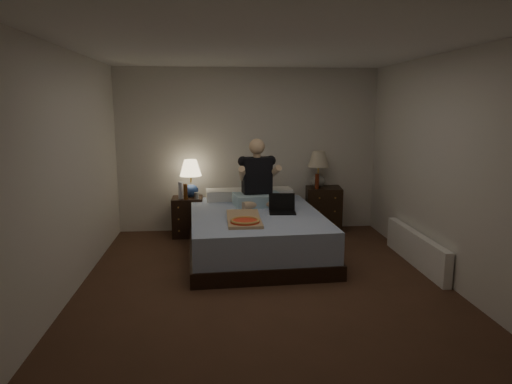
{
  "coord_description": "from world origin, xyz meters",
  "views": [
    {
      "loc": [
        -0.52,
        -4.77,
        1.93
      ],
      "look_at": [
        0.0,
        0.9,
        0.85
      ],
      "focal_mm": 32.0,
      "sensor_mm": 36.0,
      "label": 1
    }
  ],
  "objects": [
    {
      "name": "ceiling",
      "position": [
        0.0,
        0.0,
        2.5
      ],
      "size": [
        4.0,
        4.5,
        0.0
      ],
      "primitive_type": "cube",
      "rotation": [
        3.14,
        0.0,
        0.0
      ],
      "color": "white",
      "rests_on": "ground"
    },
    {
      "name": "beer_bottle_left",
      "position": [
        -0.95,
        1.8,
        0.7
      ],
      "size": [
        0.06,
        0.06,
        0.23
      ],
      "primitive_type": "cylinder",
      "color": "#50290B",
      "rests_on": "nightstand_left"
    },
    {
      "name": "lamp_right",
      "position": [
        1.07,
        2.05,
        0.97
      ],
      "size": [
        0.35,
        0.35,
        0.56
      ],
      "primitive_type": null,
      "rotation": [
        0.0,
        0.0,
        -0.1
      ],
      "color": "gray",
      "rests_on": "nightstand_right"
    },
    {
      "name": "bed",
      "position": [
        0.01,
        1.01,
        0.28
      ],
      "size": [
        1.78,
        2.3,
        0.56
      ],
      "primitive_type": "cube",
      "rotation": [
        0.0,
        0.0,
        0.05
      ],
      "color": "#5F80BF",
      "rests_on": "floor"
    },
    {
      "name": "nightstand_right",
      "position": [
        1.16,
        2.05,
        0.35
      ],
      "size": [
        0.58,
        0.53,
        0.69
      ],
      "primitive_type": "cube",
      "rotation": [
        0.0,
        0.0,
        -0.11
      ],
      "color": "black",
      "rests_on": "floor"
    },
    {
      "name": "wall_right",
      "position": [
        2.0,
        0.0,
        1.25
      ],
      "size": [
        0.0,
        4.5,
        2.5
      ],
      "primitive_type": "cube",
      "rotation": [
        1.57,
        0.0,
        -1.57
      ],
      "color": "silver",
      "rests_on": "ground"
    },
    {
      "name": "person",
      "position": [
        0.07,
        1.45,
        1.02
      ],
      "size": [
        0.72,
        0.6,
        0.93
      ],
      "primitive_type": null,
      "rotation": [
        0.0,
        0.0,
        0.13
      ],
      "color": "black",
      "rests_on": "bed"
    },
    {
      "name": "beer_bottle_right",
      "position": [
        1.02,
        1.92,
        0.81
      ],
      "size": [
        0.06,
        0.06,
        0.23
      ],
      "primitive_type": "cylinder",
      "color": "#5D1F0D",
      "rests_on": "nightstand_right"
    },
    {
      "name": "water_bottle",
      "position": [
        -1.02,
        1.87,
        0.71
      ],
      "size": [
        0.07,
        0.07,
        0.25
      ],
      "primitive_type": "cylinder",
      "color": "silver",
      "rests_on": "nightstand_left"
    },
    {
      "name": "radiator",
      "position": [
        1.93,
        0.4,
        0.2
      ],
      "size": [
        0.1,
        1.6,
        0.4
      ],
      "primitive_type": "cube",
      "color": "white",
      "rests_on": "floor"
    },
    {
      "name": "wall_left",
      "position": [
        -2.0,
        0.0,
        1.25
      ],
      "size": [
        0.0,
        4.5,
        2.5
      ],
      "primitive_type": "cube",
      "rotation": [
        1.57,
        0.0,
        1.57
      ],
      "color": "silver",
      "rests_on": "ground"
    },
    {
      "name": "floor",
      "position": [
        0.0,
        0.0,
        0.0
      ],
      "size": [
        4.0,
        4.5,
        0.0
      ],
      "primitive_type": "cube",
      "color": "#523323",
      "rests_on": "ground"
    },
    {
      "name": "laptop",
      "position": [
        0.35,
        0.94,
        0.68
      ],
      "size": [
        0.36,
        0.3,
        0.24
      ],
      "primitive_type": null,
      "rotation": [
        0.0,
        0.0,
        -0.08
      ],
      "color": "black",
      "rests_on": "bed"
    },
    {
      "name": "wall_back",
      "position": [
        0.0,
        2.25,
        1.25
      ],
      "size": [
        4.0,
        0.0,
        2.5
      ],
      "primitive_type": "cube",
      "rotation": [
        1.57,
        0.0,
        0.0
      ],
      "color": "silver",
      "rests_on": "ground"
    },
    {
      "name": "pizza_box",
      "position": [
        -0.18,
        0.38,
        0.6
      ],
      "size": [
        0.4,
        0.76,
        0.08
      ],
      "primitive_type": null,
      "rotation": [
        0.0,
        0.0,
        0.0
      ],
      "color": "tan",
      "rests_on": "bed"
    },
    {
      "name": "wall_front",
      "position": [
        0.0,
        -2.25,
        1.25
      ],
      "size": [
        4.0,
        0.0,
        2.5
      ],
      "primitive_type": "cube",
      "rotation": [
        -1.57,
        0.0,
        0.0
      ],
      "color": "silver",
      "rests_on": "ground"
    },
    {
      "name": "lamp_left",
      "position": [
        -0.88,
        1.99,
        0.87
      ],
      "size": [
        0.4,
        0.4,
        0.56
      ],
      "primitive_type": null,
      "rotation": [
        0.0,
        0.0,
        -0.29
      ],
      "color": "navy",
      "rests_on": "nightstand_left"
    },
    {
      "name": "nightstand_left",
      "position": [
        -0.93,
        1.94,
        0.29
      ],
      "size": [
        0.45,
        0.41,
        0.59
      ],
      "primitive_type": "cube",
      "rotation": [
        0.0,
        0.0,
        0.01
      ],
      "color": "black",
      "rests_on": "floor"
    },
    {
      "name": "soda_can",
      "position": [
        -0.79,
        1.8,
        0.64
      ],
      "size": [
        0.07,
        0.07,
        0.1
      ],
      "primitive_type": "cylinder",
      "color": "#9F9F9A",
      "rests_on": "nightstand_left"
    }
  ]
}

